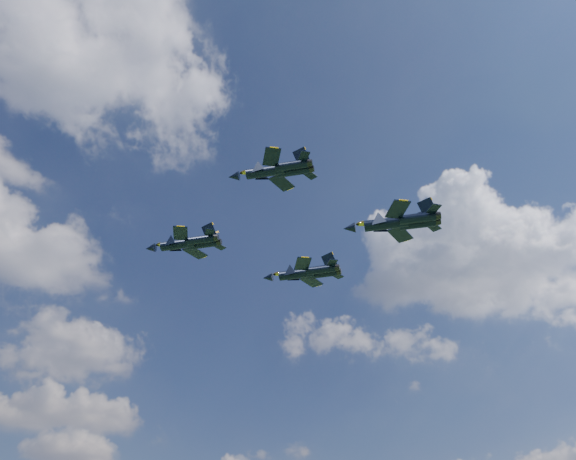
% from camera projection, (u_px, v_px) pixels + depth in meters
% --- Properties ---
extents(jet_lead, '(13.75, 13.46, 3.70)m').
position_uv_depth(jet_lead, '(176.00, 244.00, 103.64)').
color(jet_lead, black).
extents(jet_left, '(12.67, 12.15, 3.38)m').
position_uv_depth(jet_left, '(263.00, 172.00, 86.00)').
color(jet_left, black).
extents(jet_right, '(15.55, 15.43, 4.21)m').
position_uv_depth(jet_right, '(294.00, 274.00, 117.96)').
color(jet_right, black).
extents(jet_slot, '(16.18, 15.35, 4.29)m').
position_uv_depth(jet_slot, '(383.00, 224.00, 99.22)').
color(jet_slot, black).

